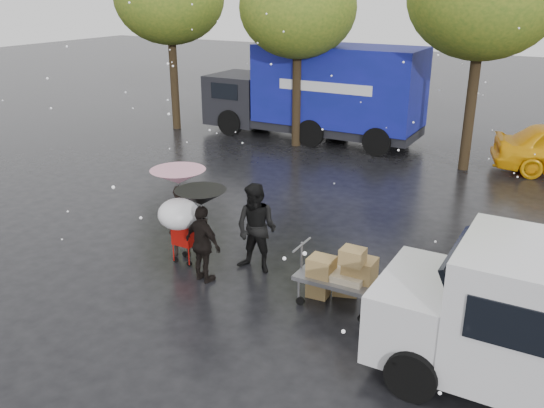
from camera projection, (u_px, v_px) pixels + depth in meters
The scene contains 12 objects.
ground at pixel (222, 281), 11.38m from camera, with size 90.00×90.00×0.00m, color black.
person_pink at pixel (181, 222), 12.21m from camera, with size 0.57×0.38×1.57m, color black.
person_middle at pixel (257, 229), 11.50m from camera, with size 0.90×0.70×1.85m, color black.
person_black at pixel (203, 244), 11.14m from camera, with size 0.92×0.38×1.57m, color black.
umbrella_pink at pixel (178, 177), 11.85m from camera, with size 1.15×1.15×1.94m.
umbrella_black at pixel (201, 198), 10.80m from camera, with size 0.98×0.98×1.90m.
vendor_cart at pixel (343, 271), 10.22m from camera, with size 1.52×0.80×1.27m.
shopping_cart at pixel (180, 217), 11.70m from camera, with size 0.84×0.84×1.46m.
blue_truck at pixel (317, 93), 21.44m from camera, with size 8.30×2.60×3.50m.
box_ground_near at pixel (346, 283), 10.87m from camera, with size 0.46×0.37×0.41m, color olive.
box_ground_far at pixel (318, 288), 10.79m from camera, with size 0.40×0.31×0.31m, color olive.
tree_row at pixel (385, 1), 17.96m from camera, with size 21.60×4.40×7.12m.
Camera 1 is at (5.82, -8.31, 5.47)m, focal length 38.00 mm.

